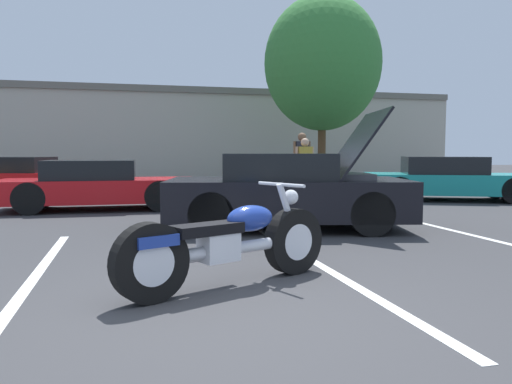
{
  "coord_description": "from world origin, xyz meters",
  "views": [
    {
      "loc": [
        -0.72,
        -3.67,
        1.31
      ],
      "look_at": [
        0.85,
        2.44,
        0.8
      ],
      "focal_mm": 35.0,
      "sensor_mm": 36.0,
      "label": 1
    }
  ],
  "objects_px": {
    "spectator_near_motorcycle": "(302,159)",
    "show_car_hood_open": "(288,192)",
    "parked_car_mid_left_row": "(19,177)",
    "motorcycle": "(229,244)",
    "spectator_far_lot": "(305,164)",
    "parked_car_mid_right_row": "(97,186)",
    "tree_background": "(323,63)",
    "parked_car_right_row": "(448,179)"
  },
  "relations": [
    {
      "from": "motorcycle",
      "to": "show_car_hood_open",
      "type": "relative_size",
      "value": 0.52
    },
    {
      "from": "parked_car_mid_left_row",
      "to": "parked_car_mid_right_row",
      "type": "bearing_deg",
      "value": -45.47
    },
    {
      "from": "show_car_hood_open",
      "to": "parked_car_mid_right_row",
      "type": "bearing_deg",
      "value": 144.89
    },
    {
      "from": "parked_car_mid_left_row",
      "to": "parked_car_right_row",
      "type": "bearing_deg",
      "value": -6.07
    },
    {
      "from": "motorcycle",
      "to": "show_car_hood_open",
      "type": "bearing_deg",
      "value": 39.17
    },
    {
      "from": "motorcycle",
      "to": "spectator_far_lot",
      "type": "distance_m",
      "value": 8.54
    },
    {
      "from": "show_car_hood_open",
      "to": "parked_car_mid_left_row",
      "type": "xyz_separation_m",
      "value": [
        -5.88,
        8.43,
        -0.08
      ]
    },
    {
      "from": "show_car_hood_open",
      "to": "spectator_near_motorcycle",
      "type": "height_order",
      "value": "show_car_hood_open"
    },
    {
      "from": "motorcycle",
      "to": "tree_background",
      "type": "bearing_deg",
      "value": 40.76
    },
    {
      "from": "show_car_hood_open",
      "to": "spectator_near_motorcycle",
      "type": "relative_size",
      "value": 2.33
    },
    {
      "from": "motorcycle",
      "to": "parked_car_mid_right_row",
      "type": "xyz_separation_m",
      "value": [
        -1.62,
        7.17,
        0.13
      ]
    },
    {
      "from": "parked_car_mid_left_row",
      "to": "parked_car_mid_right_row",
      "type": "xyz_separation_m",
      "value": [
        2.54,
        -4.67,
        -0.01
      ]
    },
    {
      "from": "motorcycle",
      "to": "parked_car_right_row",
      "type": "bearing_deg",
      "value": 19.41
    },
    {
      "from": "show_car_hood_open",
      "to": "spectator_far_lot",
      "type": "relative_size",
      "value": 2.6
    },
    {
      "from": "motorcycle",
      "to": "parked_car_mid_left_row",
      "type": "distance_m",
      "value": 12.55
    },
    {
      "from": "parked_car_mid_left_row",
      "to": "parked_car_mid_right_row",
      "type": "distance_m",
      "value": 5.32
    },
    {
      "from": "spectator_far_lot",
      "to": "tree_background",
      "type": "bearing_deg",
      "value": 64.72
    },
    {
      "from": "parked_car_right_row",
      "to": "spectator_near_motorcycle",
      "type": "distance_m",
      "value": 4.02
    },
    {
      "from": "parked_car_right_row",
      "to": "spectator_near_motorcycle",
      "type": "relative_size",
      "value": 2.61
    },
    {
      "from": "motorcycle",
      "to": "spectator_far_lot",
      "type": "xyz_separation_m",
      "value": [
        3.58,
        7.73,
        0.57
      ]
    },
    {
      "from": "parked_car_mid_right_row",
      "to": "parked_car_right_row",
      "type": "bearing_deg",
      "value": 1.42
    },
    {
      "from": "motorcycle",
      "to": "spectator_near_motorcycle",
      "type": "height_order",
      "value": "spectator_near_motorcycle"
    },
    {
      "from": "spectator_far_lot",
      "to": "spectator_near_motorcycle",
      "type": "bearing_deg",
      "value": 74.12
    },
    {
      "from": "tree_background",
      "to": "parked_car_mid_left_row",
      "type": "xyz_separation_m",
      "value": [
        -10.89,
        -2.54,
        -4.31
      ]
    },
    {
      "from": "spectator_near_motorcycle",
      "to": "spectator_far_lot",
      "type": "xyz_separation_m",
      "value": [
        -0.32,
        -1.13,
        -0.13
      ]
    },
    {
      "from": "parked_car_right_row",
      "to": "show_car_hood_open",
      "type": "bearing_deg",
      "value": -123.52
    },
    {
      "from": "tree_background",
      "to": "spectator_near_motorcycle",
      "type": "xyz_separation_m",
      "value": [
        -2.82,
        -5.52,
        -3.74
      ]
    },
    {
      "from": "tree_background",
      "to": "spectator_far_lot",
      "type": "xyz_separation_m",
      "value": [
        -3.14,
        -6.65,
        -3.87
      ]
    },
    {
      "from": "spectator_near_motorcycle",
      "to": "show_car_hood_open",
      "type": "bearing_deg",
      "value": -111.89
    },
    {
      "from": "motorcycle",
      "to": "show_car_hood_open",
      "type": "xyz_separation_m",
      "value": [
        1.71,
        3.41,
        0.22
      ]
    },
    {
      "from": "parked_car_right_row",
      "to": "parked_car_mid_right_row",
      "type": "bearing_deg",
      "value": -156.55
    },
    {
      "from": "parked_car_mid_right_row",
      "to": "tree_background",
      "type": "bearing_deg",
      "value": 42.51
    },
    {
      "from": "parked_car_right_row",
      "to": "spectator_far_lot",
      "type": "bearing_deg",
      "value": -165.02
    },
    {
      "from": "motorcycle",
      "to": "parked_car_mid_right_row",
      "type": "distance_m",
      "value": 7.35
    },
    {
      "from": "parked_car_mid_right_row",
      "to": "motorcycle",
      "type": "bearing_deg",
      "value": -75.58
    },
    {
      "from": "tree_background",
      "to": "show_car_hood_open",
      "type": "xyz_separation_m",
      "value": [
        -5.01,
        -10.97,
        -4.23
      ]
    },
    {
      "from": "tree_background",
      "to": "parked_car_mid_left_row",
      "type": "relative_size",
      "value": 1.57
    },
    {
      "from": "tree_background",
      "to": "motorcycle",
      "type": "height_order",
      "value": "tree_background"
    },
    {
      "from": "parked_car_mid_right_row",
      "to": "spectator_near_motorcycle",
      "type": "distance_m",
      "value": 5.8
    },
    {
      "from": "tree_background",
      "to": "parked_car_right_row",
      "type": "distance_m",
      "value": 8.46
    },
    {
      "from": "show_car_hood_open",
      "to": "parked_car_mid_left_row",
      "type": "bearing_deg",
      "value": 138.2
    },
    {
      "from": "motorcycle",
      "to": "spectator_near_motorcycle",
      "type": "distance_m",
      "value": 9.71
    }
  ]
}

